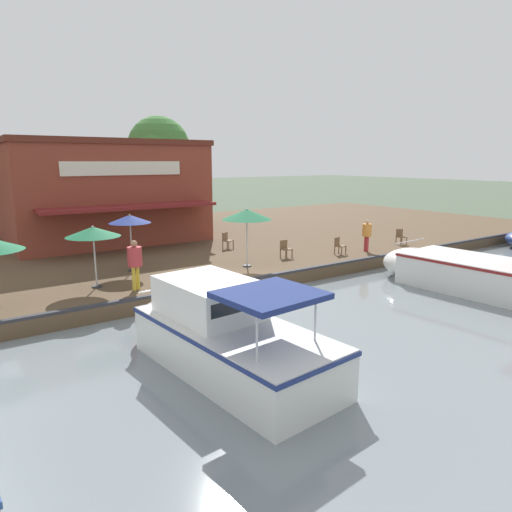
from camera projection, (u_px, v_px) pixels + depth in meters
ground_plane at (247, 296)px, 17.79m from camera, size 220.00×220.00×0.00m
quay_deck at (142, 246)px, 26.58m from camera, size 22.00×56.00×0.60m
quay_edge_fender at (245, 280)px, 17.74m from camera, size 0.20×50.40×0.10m
waterfront_restaurant at (99, 190)px, 27.46m from camera, size 11.41×10.58×5.73m
patio_umbrella_mid_patio_left at (247, 214)px, 19.70m from camera, size 2.17×2.17×2.59m
patio_umbrella_by_entrance at (93, 232)px, 16.44m from camera, size 1.94×1.94×2.30m
patio_umbrella_far_corner at (130, 219)px, 18.91m from camera, size 1.73×1.73×2.43m
cafe_chair_mid_patio at (285, 248)px, 21.90m from camera, size 0.46×0.46×0.85m
cafe_chair_under_first_umbrella at (401, 236)px, 25.44m from camera, size 0.53×0.53×0.85m
cafe_chair_back_row_seat at (339, 245)px, 22.72m from camera, size 0.54×0.54×0.85m
cafe_chair_facing_river at (227, 240)px, 24.23m from camera, size 0.57×0.57×0.85m
person_near_entrance at (135, 259)px, 16.28m from camera, size 0.52×0.52×1.82m
person_at_quay_edge at (367, 232)px, 23.34m from camera, size 0.46×0.46×1.64m
motorboat_second_along at (217, 332)px, 11.59m from camera, size 6.95×2.95×2.35m
motorboat_nearest_quay at (481, 274)px, 17.99m from camera, size 9.21×3.40×2.53m
tree_behind_restaurant at (158, 149)px, 32.33m from camera, size 4.64×4.41×7.71m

